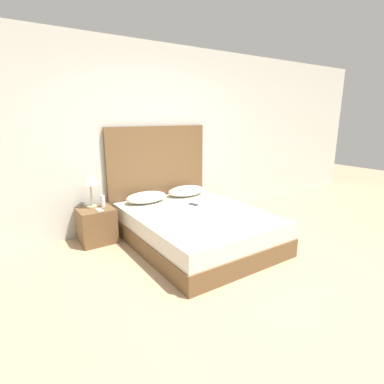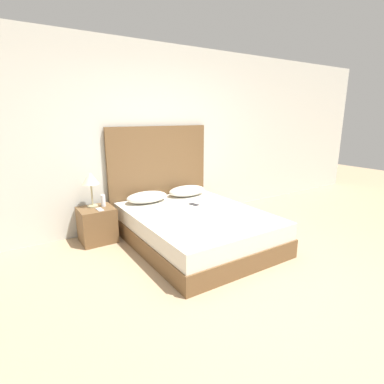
{
  "view_description": "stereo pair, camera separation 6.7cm",
  "coord_description": "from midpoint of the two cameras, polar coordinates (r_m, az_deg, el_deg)",
  "views": [
    {
      "loc": [
        -2.06,
        -1.81,
        1.67
      ],
      "look_at": [
        0.07,
        1.37,
        0.69
      ],
      "focal_mm": 28.0,
      "sensor_mm": 36.0,
      "label": 1
    },
    {
      "loc": [
        -2.01,
        -1.84,
        1.67
      ],
      "look_at": [
        0.07,
        1.37,
        0.69
      ],
      "focal_mm": 28.0,
      "sensor_mm": 36.0,
      "label": 2
    }
  ],
  "objects": [
    {
      "name": "phone_on_bed",
      "position": [
        4.25,
        0.79,
        -2.37
      ],
      "size": [
        0.1,
        0.16,
        0.01
      ],
      "color": "#232328",
      "rests_on": "bed"
    },
    {
      "name": "ground_plane",
      "position": [
        3.2,
        13.6,
        -17.5
      ],
      "size": [
        16.0,
        16.0,
        0.0
      ],
      "primitive_type": "plane",
      "color": "tan"
    },
    {
      "name": "wall_back",
      "position": [
        4.69,
        -7.17,
        10.36
      ],
      "size": [
        10.0,
        0.06,
        2.7
      ],
      "color": "silver",
      "rests_on": "ground_plane"
    },
    {
      "name": "phone_on_nightstand",
      "position": [
        4.09,
        -16.72,
        -3.2
      ],
      "size": [
        0.08,
        0.15,
        0.01
      ],
      "color": "#B7B7BC",
      "rests_on": "nightstand"
    },
    {
      "name": "pillow_left",
      "position": [
        4.41,
        -8.13,
        -0.96
      ],
      "size": [
        0.61,
        0.37,
        0.15
      ],
      "color": "silver",
      "rests_on": "bed"
    },
    {
      "name": "toiletry_bottle",
      "position": [
        4.21,
        -16.12,
        -1.6
      ],
      "size": [
        0.06,
        0.06,
        0.16
      ],
      "color": "silver",
      "rests_on": "nightstand"
    },
    {
      "name": "headboard",
      "position": [
        4.73,
        -5.79,
        3.19
      ],
      "size": [
        1.65,
        0.05,
        1.52
      ],
      "color": "brown",
      "rests_on": "ground_plane"
    },
    {
      "name": "table_lamp",
      "position": [
        4.17,
        -18.31,
        2.19
      ],
      "size": [
        0.22,
        0.22,
        0.47
      ],
      "color": "tan",
      "rests_on": "nightstand"
    },
    {
      "name": "nightstand",
      "position": [
        4.26,
        -17.19,
        -5.98
      ],
      "size": [
        0.45,
        0.42,
        0.47
      ],
      "color": "brown",
      "rests_on": "ground_plane"
    },
    {
      "name": "bed",
      "position": [
        4.01,
        1.28,
        -6.85
      ],
      "size": [
        1.57,
        2.03,
        0.44
      ],
      "color": "brown",
      "rests_on": "ground_plane"
    },
    {
      "name": "pillow_right",
      "position": [
        4.72,
        -0.54,
        0.24
      ],
      "size": [
        0.61,
        0.37,
        0.15
      ],
      "color": "silver",
      "rests_on": "bed"
    }
  ]
}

